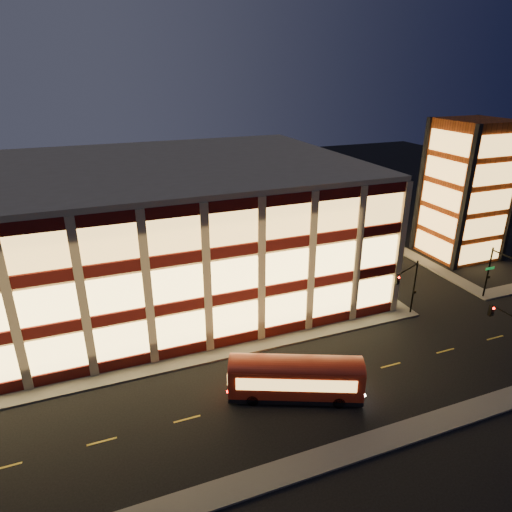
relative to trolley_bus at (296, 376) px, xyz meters
name	(u,v)px	position (x,y,z in m)	size (l,w,h in m)	color
ground	(194,367)	(-6.49, 6.58, -1.92)	(200.00, 200.00, 0.00)	black
sidewalk_office_south	(157,367)	(-9.49, 7.58, -1.85)	(54.00, 2.00, 0.15)	#514F4C
sidewalk_office_east	(329,258)	(16.51, 23.58, -1.85)	(2.00, 30.00, 0.15)	#514F4C
sidewalk_tower_west	(396,247)	(27.51, 23.58, -1.85)	(2.00, 30.00, 0.15)	#514F4C
sidewalk_near	(245,485)	(-6.49, -6.42, -1.85)	(100.00, 2.00, 0.15)	#514F4C
office_building	(127,231)	(-9.41, 23.49, 5.32)	(50.45, 30.45, 14.50)	tan
stair_tower	(466,191)	(33.46, 18.53, 7.07)	(8.60, 8.60, 18.00)	#8C3814
traffic_signal_far	(409,282)	(15.72, 6.82, 2.19)	(3.79, 1.87, 6.00)	black
traffic_signal_right	(501,269)	(27.01, 5.96, 2.18)	(1.20, 4.37, 6.00)	black
trolley_bus	(296,376)	(0.00, 0.00, 0.00)	(10.42, 6.45, 3.47)	#A01B08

